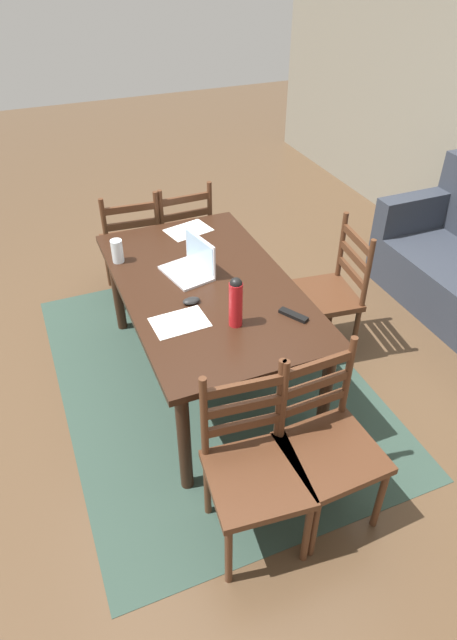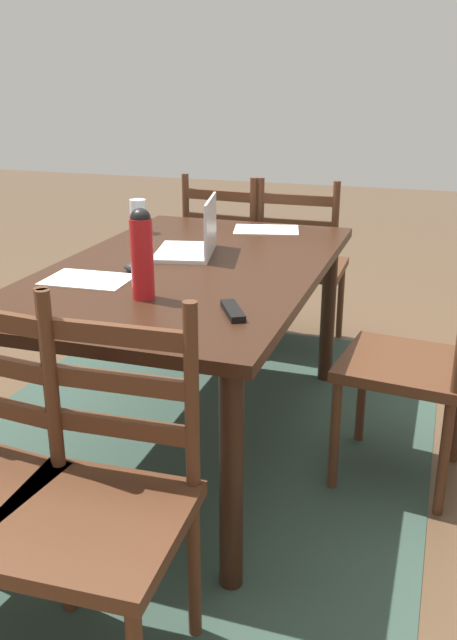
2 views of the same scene
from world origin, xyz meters
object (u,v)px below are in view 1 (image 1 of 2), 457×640
(chair_far_head, at_px, (327,294))
(computer_mouse, at_px, (191,301))
(water_bottle, at_px, (236,301))
(laptop, at_px, (192,264))
(chair_right_near, at_px, (254,470))
(tv_remote, at_px, (293,315))
(chair_left_near, at_px, (132,246))
(dining_table, at_px, (207,296))
(chair_right_far, at_px, (327,445))
(chair_left_far, at_px, (181,237))
(drinking_glass, at_px, (117,251))

(chair_far_head, xyz_separation_m, computer_mouse, (0.15, -1.01, 0.31))
(water_bottle, bearing_deg, laptop, -176.13)
(chair_right_near, relative_size, tv_remote, 5.59)
(chair_left_near, height_order, water_bottle, water_bottle)
(dining_table, relative_size, chair_right_near, 1.77)
(chair_far_head, height_order, tv_remote, chair_far_head)
(computer_mouse, bearing_deg, laptop, 161.35)
(chair_right_far, xyz_separation_m, computer_mouse, (-0.98, -0.34, 0.31))
(chair_left_far, bearing_deg, chair_right_near, -9.82)
(chair_left_near, relative_size, tv_remote, 5.59)
(dining_table, xyz_separation_m, chair_left_far, (-1.13, 0.20, -0.21))
(water_bottle, relative_size, drinking_glass, 1.96)
(tv_remote, bearing_deg, chair_left_far, 64.92)
(chair_left_far, height_order, chair_left_near, same)
(water_bottle, distance_m, drinking_glass, 0.99)
(chair_left_far, bearing_deg, computer_mouse, -15.02)
(dining_table, distance_m, chair_right_near, 1.17)
(chair_right_near, relative_size, chair_left_near, 1.00)
(dining_table, height_order, drinking_glass, drinking_glass)
(chair_left_far, bearing_deg, tv_remote, 4.61)
(chair_left_near, relative_size, chair_right_far, 1.00)
(chair_right_far, bearing_deg, water_bottle, -165.07)
(chair_left_far, height_order, chair_far_head, same)
(chair_right_far, bearing_deg, dining_table, -170.17)
(chair_left_far, distance_m, tv_remote, 1.65)
(dining_table, relative_size, chair_right_far, 1.77)
(chair_far_head, bearing_deg, tv_remote, -48.21)
(chair_right_near, bearing_deg, chair_far_head, 136.78)
(chair_right_near, bearing_deg, chair_right_far, 90.03)
(chair_right_far, relative_size, tv_remote, 5.59)
(water_bottle, xyz_separation_m, tv_remote, (0.06, 0.32, -0.14))
(chair_right_near, xyz_separation_m, computer_mouse, (-0.98, 0.05, 0.31))
(tv_remote, bearing_deg, chair_right_far, -131.27)
(chair_far_head, bearing_deg, dining_table, -90.33)
(laptop, relative_size, computer_mouse, 3.60)
(laptop, bearing_deg, drinking_glass, -127.34)
(chair_right_near, distance_m, water_bottle, 0.86)
(chair_far_head, bearing_deg, chair_right_near, -43.22)
(laptop, xyz_separation_m, water_bottle, (0.58, 0.04, 0.09))
(laptop, height_order, computer_mouse, laptop)
(chair_far_head, height_order, water_bottle, water_bottle)
(chair_right_far, xyz_separation_m, tv_remote, (-0.65, 0.13, 0.30))
(water_bottle, bearing_deg, chair_right_far, 14.93)
(dining_table, distance_m, water_bottle, 0.49)
(chair_right_far, bearing_deg, chair_right_near, -89.97)
(chair_left_far, height_order, laptop, laptop)
(drinking_glass, xyz_separation_m, tv_remote, (0.94, 0.75, -0.06))
(laptop, bearing_deg, chair_right_near, -7.21)
(dining_table, bearing_deg, drinking_glass, -137.00)
(laptop, bearing_deg, tv_remote, 29.35)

